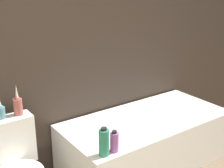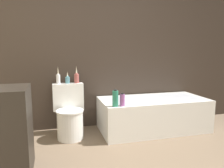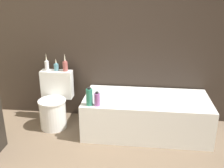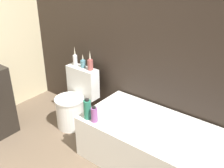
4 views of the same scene
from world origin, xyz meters
name	(u,v)px [view 2 (image 2 of 4)]	position (x,y,z in m)	size (l,w,h in m)	color
wall_back_tiled	(103,45)	(0.00, 2.06, 1.30)	(6.40, 0.06, 2.60)	#332821
bathtub	(153,114)	(0.69, 1.62, 0.25)	(1.61, 0.77, 0.49)	white
toilet	(69,114)	(-0.57, 1.67, 0.32)	(0.44, 0.52, 0.74)	white
vase_gold	(58,78)	(-0.70, 1.86, 0.82)	(0.06, 0.06, 0.25)	silver
vase_silver	(68,79)	(-0.57, 1.86, 0.80)	(0.06, 0.06, 0.17)	teal
vase_bronze	(77,77)	(-0.44, 1.86, 0.82)	(0.07, 0.07, 0.25)	#994C47
shampoo_bottle_tall	(115,98)	(0.00, 1.32, 0.60)	(0.08, 0.08, 0.23)	#267259
shampoo_bottle_short	(122,100)	(0.09, 1.32, 0.57)	(0.07, 0.07, 0.18)	#8C4C8C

